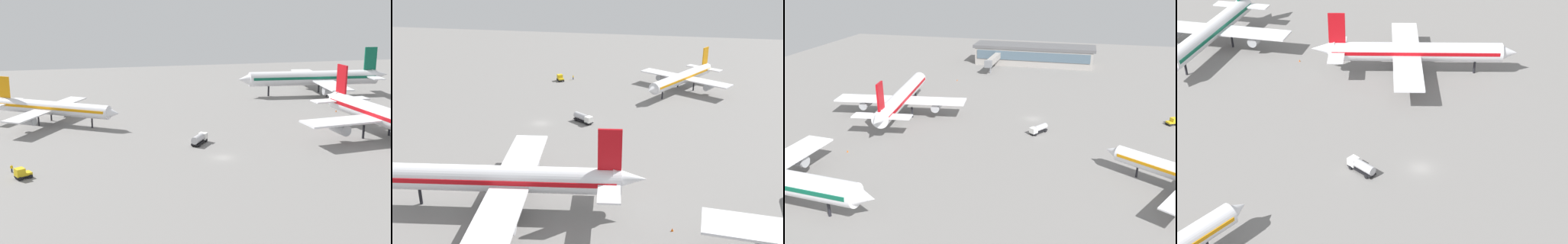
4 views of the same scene
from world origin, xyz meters
The scene contains 7 objects.
ground centered at (0.00, 0.00, 0.00)m, with size 288.00×288.00×0.00m, color gray.
airplane_at_gate centered at (-39.60, 39.66, 4.65)m, with size 37.74×31.63×12.78m.
airplane_taxiing centered at (43.65, 5.54, 6.01)m, with size 43.84×54.30×16.53m.
baggage_tug centered at (-43.51, -5.15, 1.16)m, with size 3.73×3.40×2.30m.
fuel_truck centered at (-2.95, 11.63, 1.39)m, with size 5.19×6.24×2.50m.
ground_crew_worker centered at (-46.01, -0.71, 0.85)m, with size 0.58×0.38×1.67m.
safety_cone_mid_apron centered at (45.96, 37.23, 0.30)m, with size 0.44×0.44×0.60m, color #EA590C.
Camera 2 is at (113.93, 34.82, 46.49)m, focal length 41.17 mm.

